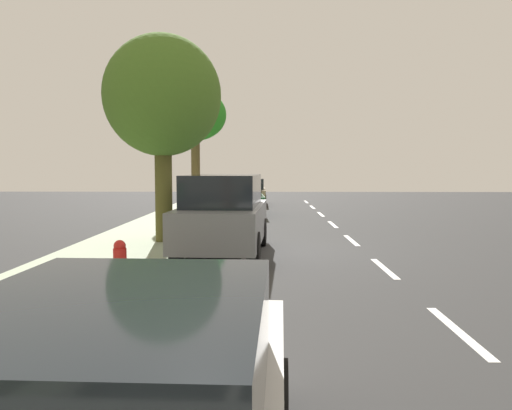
# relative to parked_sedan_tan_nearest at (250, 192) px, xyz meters

# --- Properties ---
(ground) EXTENTS (63.51, 63.51, 0.00)m
(ground) POSITION_rel_parked_sedan_tan_nearest_xyz_m (-0.80, 16.15, -0.75)
(ground) COLOR #2D2D2D
(sidewalk) EXTENTS (3.02, 39.70, 0.14)m
(sidewalk) POSITION_rel_parked_sedan_tan_nearest_xyz_m (2.70, 16.15, -0.68)
(sidewalk) COLOR #9FAC90
(sidewalk) RESTS_ON ground
(curb_edge) EXTENTS (0.16, 39.70, 0.14)m
(curb_edge) POSITION_rel_parked_sedan_tan_nearest_xyz_m (1.11, 16.15, -0.68)
(curb_edge) COLOR gray
(curb_edge) RESTS_ON ground
(lane_stripe_centre) EXTENTS (0.14, 40.00, 0.01)m
(lane_stripe_centre) POSITION_rel_parked_sedan_tan_nearest_xyz_m (-3.44, 16.30, -0.75)
(lane_stripe_centre) COLOR white
(lane_stripe_centre) RESTS_ON ground
(lane_stripe_bike_edge) EXTENTS (0.12, 39.70, 0.01)m
(lane_stripe_bike_edge) POSITION_rel_parked_sedan_tan_nearest_xyz_m (-0.36, 16.15, -0.75)
(lane_stripe_bike_edge) COLOR white
(lane_stripe_bike_edge) RESTS_ON ground
(parked_sedan_tan_nearest) EXTENTS (1.87, 4.41, 1.52)m
(parked_sedan_tan_nearest) POSITION_rel_parked_sedan_tan_nearest_xyz_m (0.00, 0.00, 0.00)
(parked_sedan_tan_nearest) COLOR tan
(parked_sedan_tan_nearest) RESTS_ON ground
(parked_sedan_green_second) EXTENTS (2.03, 4.49, 1.52)m
(parked_sedan_green_second) POSITION_rel_parked_sedan_tan_nearest_xyz_m (0.12, 5.97, 0.00)
(parked_sedan_green_second) COLOR #1E512D
(parked_sedan_green_second) RESTS_ON ground
(parked_suv_grey_mid) EXTENTS (2.15, 4.79, 1.99)m
(parked_suv_grey_mid) POSITION_rel_parked_sedan_tan_nearest_xyz_m (0.16, 16.68, 0.27)
(parked_suv_grey_mid) COLOR slate
(parked_suv_grey_mid) RESTS_ON ground
(bicycle_at_curb) EXTENTS (1.43, 1.02, 0.73)m
(bicycle_at_curb) POSITION_rel_parked_sedan_tan_nearest_xyz_m (0.64, 12.26, -0.39)
(bicycle_at_curb) COLOR black
(bicycle_at_curb) RESTS_ON ground
(cyclist_with_backpack) EXTENTS (0.55, 0.53, 1.71)m
(cyclist_with_backpack) POSITION_rel_parked_sedan_tan_nearest_xyz_m (0.86, 11.83, 0.29)
(cyclist_with_backpack) COLOR #C6B284
(cyclist_with_backpack) RESTS_ON ground
(street_tree_near_cyclist) EXTENTS (2.48, 2.48, 5.16)m
(street_tree_near_cyclist) POSITION_rel_parked_sedan_tan_nearest_xyz_m (1.92, 8.85, 3.43)
(street_tree_near_cyclist) COLOR brown
(street_tree_near_cyclist) RESTS_ON sidewalk
(street_tree_mid_block) EXTENTS (3.19, 3.19, 5.63)m
(street_tree_mid_block) POSITION_rel_parked_sedan_tan_nearest_xyz_m (1.92, 15.34, 3.32)
(street_tree_mid_block) COLOR #4B471E
(street_tree_mid_block) RESTS_ON sidewalk
(fire_hydrant) EXTENTS (0.22, 0.22, 0.84)m
(fire_hydrant) POSITION_rel_parked_sedan_tan_nearest_xyz_m (1.54, 20.97, -0.19)
(fire_hydrant) COLOR red
(fire_hydrant) RESTS_ON sidewalk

